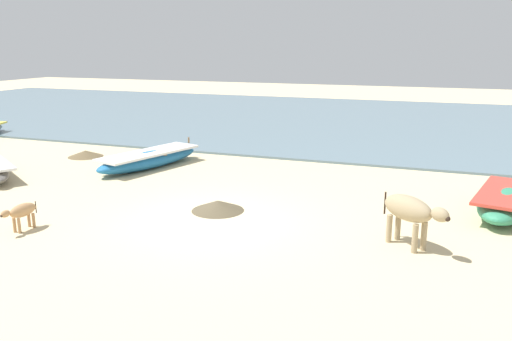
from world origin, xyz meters
name	(u,v)px	position (x,y,z in m)	size (l,w,h in m)	color
ground	(211,221)	(0.00, 0.00, 0.00)	(80.00, 80.00, 0.00)	beige
sea_water	(348,120)	(0.00, 16.59, 0.04)	(60.00, 20.00, 0.08)	slate
fishing_boat_0	(507,202)	(6.26, 2.77, 0.31)	(1.82, 3.32, 0.78)	#338C66
fishing_boat_4	(149,159)	(-4.07, 4.03, 0.28)	(2.14, 4.16, 0.72)	#1E669E
cow_adult_dun	(410,211)	(4.28, -0.06, 0.74)	(1.40, 1.19, 1.03)	tan
calf_near_tan	(22,212)	(-3.50, -1.95, 0.42)	(0.32, 0.91, 0.59)	tan
debris_pile_0	(218,206)	(-0.16, 0.73, 0.13)	(1.26, 1.26, 0.25)	brown
debris_pile_1	(86,154)	(-7.06, 4.69, 0.11)	(1.22, 1.22, 0.22)	brown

